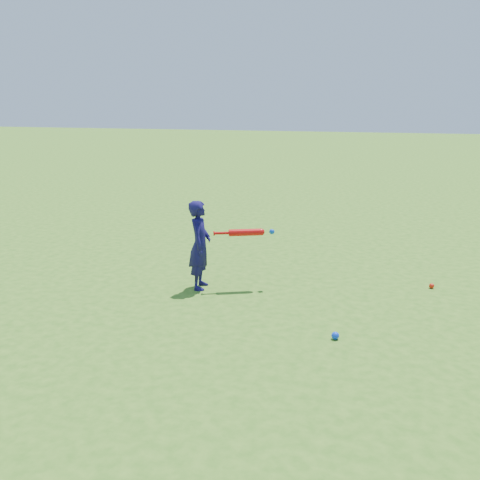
{
  "coord_description": "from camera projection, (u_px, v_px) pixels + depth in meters",
  "views": [
    {
      "loc": [
        2.69,
        -6.03,
        2.24
      ],
      "look_at": [
        0.65,
        0.08,
        0.6
      ],
      "focal_mm": 40.0,
      "sensor_mm": 36.0,
      "label": 1
    }
  ],
  "objects": [
    {
      "name": "child",
      "position": [
        200.0,
        245.0,
        6.59
      ],
      "size": [
        0.34,
        0.45,
        1.11
      ],
      "primitive_type": "imported",
      "rotation": [
        0.0,
        0.0,
        1.77
      ],
      "color": "#150F48",
      "rests_on": "ground"
    },
    {
      "name": "ground_ball_red",
      "position": [
        432.0,
        286.0,
        6.7
      ],
      "size": [
        0.06,
        0.06,
        0.06
      ],
      "primitive_type": "sphere",
      "color": "red",
      "rests_on": "ground"
    },
    {
      "name": "bat_swing",
      "position": [
        248.0,
        232.0,
        6.58
      ],
      "size": [
        0.7,
        0.38,
        0.09
      ],
      "rotation": [
        0.0,
        0.0,
        0.45
      ],
      "color": "red",
      "rests_on": "ground"
    },
    {
      "name": "ground",
      "position": [
        191.0,
        283.0,
        6.92
      ],
      "size": [
        80.0,
        80.0,
        0.0
      ],
      "primitive_type": "plane",
      "color": "#376E1A",
      "rests_on": "ground"
    },
    {
      "name": "ground_ball_blue",
      "position": [
        335.0,
        336.0,
        5.24
      ],
      "size": [
        0.08,
        0.08,
        0.08
      ],
      "primitive_type": "sphere",
      "color": "#0D39E8",
      "rests_on": "ground"
    }
  ]
}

